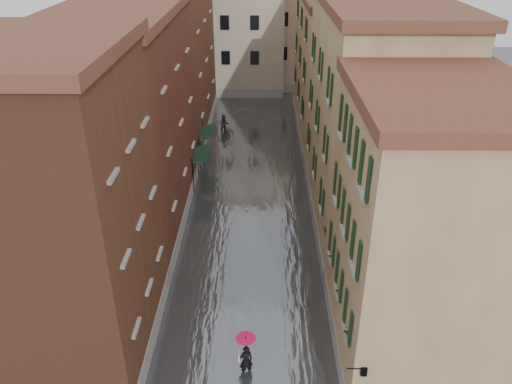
{
  "coord_description": "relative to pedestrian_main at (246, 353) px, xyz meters",
  "views": [
    {
      "loc": [
        0.72,
        -18.4,
        16.8
      ],
      "look_at": [
        0.43,
        7.11,
        3.0
      ],
      "focal_mm": 35.0,
      "sensor_mm": 36.0,
      "label": 1
    }
  ],
  "objects": [
    {
      "name": "building_right_far",
      "position": [
        6.87,
        27.54,
        4.55
      ],
      "size": [
        6.0,
        16.0,
        11.5
      ],
      "primitive_type": "cube",
      "color": "#95724D",
      "rests_on": "ground"
    },
    {
      "name": "building_end_cream",
      "position": [
        -3.13,
        41.54,
        5.3
      ],
      "size": [
        12.0,
        9.0,
        13.0
      ],
      "primitive_type": "cube",
      "color": "#BCAE95",
      "rests_on": "ground"
    },
    {
      "name": "building_end_pink",
      "position": [
        5.87,
        43.54,
        4.8
      ],
      "size": [
        10.0,
        9.0,
        12.0
      ],
      "primitive_type": "cube",
      "color": "tan",
      "rests_on": "ground"
    },
    {
      "name": "pedestrian_main",
      "position": [
        0.0,
        0.0,
        0.0
      ],
      "size": [
        0.85,
        0.85,
        2.06
      ],
      "color": "black",
      "rests_on": "ground"
    },
    {
      "name": "awning_near",
      "position": [
        -3.62,
        17.13,
        1.26
      ],
      "size": [
        1.09,
        2.92,
        2.8
      ],
      "color": "black",
      "rests_on": "ground"
    },
    {
      "name": "wall_lantern",
      "position": [
        4.2,
        -2.46,
        1.8
      ],
      "size": [
        0.71,
        0.22,
        0.35
      ],
      "color": "black",
      "rests_on": "ground"
    },
    {
      "name": "awning_far",
      "position": [
        -3.62,
        21.18,
        1.27
      ],
      "size": [
        1.09,
        3.11,
        2.8
      ],
      "color": "black",
      "rests_on": "ground"
    },
    {
      "name": "building_right_near",
      "position": [
        6.87,
        1.54,
        4.55
      ],
      "size": [
        6.0,
        8.0,
        11.5
      ],
      "primitive_type": "cube",
      "color": "#95724D",
      "rests_on": "ground"
    },
    {
      "name": "building_left_near",
      "position": [
        -7.13,
        1.54,
        5.3
      ],
      "size": [
        6.0,
        8.0,
        13.0
      ],
      "primitive_type": "cube",
      "color": "brown",
      "rests_on": "ground"
    },
    {
      "name": "floodwater",
      "position": [
        -0.13,
        16.54,
        -1.1
      ],
      "size": [
        10.0,
        60.0,
        0.2
      ],
      "primitive_type": "cube",
      "color": "#505459",
      "rests_on": "ground"
    },
    {
      "name": "building_right_mid",
      "position": [
        6.87,
        12.54,
        5.3
      ],
      "size": [
        6.0,
        14.0,
        13.0
      ],
      "primitive_type": "cube",
      "color": "tan",
      "rests_on": "ground"
    },
    {
      "name": "ground",
      "position": [
        -0.13,
        3.54,
        -1.2
      ],
      "size": [
        120.0,
        120.0,
        0.0
      ],
      "primitive_type": "plane",
      "color": "#59595C",
      "rests_on": "ground"
    },
    {
      "name": "pedestrian_far",
      "position": [
        -2.74,
        27.25,
        -0.32
      ],
      "size": [
        0.96,
        0.8,
        1.76
      ],
      "primitive_type": "imported",
      "rotation": [
        0.0,
        0.0,
        0.17
      ],
      "color": "black",
      "rests_on": "ground"
    },
    {
      "name": "building_left_far",
      "position": [
        -7.13,
        27.54,
        5.8
      ],
      "size": [
        6.0,
        16.0,
        14.0
      ],
      "primitive_type": "cube",
      "color": "brown",
      "rests_on": "ground"
    },
    {
      "name": "window_planters",
      "position": [
        3.99,
        3.94,
        2.31
      ],
      "size": [
        0.59,
        10.62,
        0.84
      ],
      "color": "maroon",
      "rests_on": "ground"
    },
    {
      "name": "building_left_mid",
      "position": [
        -7.13,
        12.54,
        5.05
      ],
      "size": [
        6.0,
        14.0,
        12.5
      ],
      "primitive_type": "cube",
      "color": "#5C291D",
      "rests_on": "ground"
    }
  ]
}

